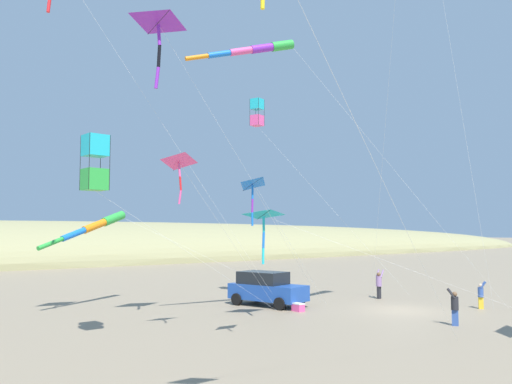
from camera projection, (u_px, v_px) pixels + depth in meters
The scene contains 15 objects.
ground_plane at pixel (400, 310), 27.14m from camera, with size 600.00×600.00×0.00m, color gray.
dune_ridge_grassy at pixel (65, 261), 70.70m from camera, with size 28.00×240.00×10.93m, color #938E60.
parked_car at pixel (266, 288), 28.90m from camera, with size 4.62×2.89×1.85m.
cooler_box at pixel (298, 307), 26.79m from camera, with size 0.62×0.42×0.42m.
person_adult_flyer at pixel (379, 283), 31.84m from camera, with size 0.46×0.57×1.75m.
person_child_grey_jacket at pixel (481, 294), 27.66m from camera, with size 0.52×0.51×1.45m.
person_bystander_far at pixel (455, 305), 22.72m from camera, with size 0.58×0.53×1.62m.
kite_box_rainbow_low_near at pixel (257, 113), 31.43m from camera, with size 4.04×9.99×12.05m.
kite_box_green_low_center at pixel (95, 163), 19.08m from camera, with size 2.76×11.01×7.62m.
kite_delta_long_streamer_left at pixel (158, 23), 21.99m from camera, with size 2.51×12.46×13.28m.
kite_delta_striped_overhead at pixel (264, 215), 24.27m from camera, with size 6.28×13.50×5.21m.
kite_delta_long_streamer_right at pixel (179, 163), 20.62m from camera, with size 3.93×8.48×7.18m.
kite_windsock_white_trailing at pixel (96, 225), 28.81m from camera, with size 6.79×13.73×5.29m.
kite_windsock_magenta_far_left at pixel (256, 50), 23.72m from camera, with size 5.18×16.96×13.03m.
kite_delta_checkered_midright at pixel (252, 185), 19.13m from camera, with size 6.41×10.01×6.10m.
Camera 1 is at (17.31, -22.68, 4.11)m, focal length 36.67 mm.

